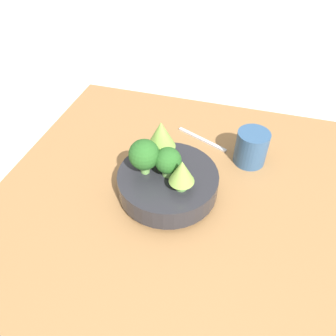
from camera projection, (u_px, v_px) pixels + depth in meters
ground_plane at (174, 201)px, 0.85m from camera, size 6.00×6.00×0.00m
table at (174, 195)px, 0.84m from camera, size 0.87×0.84×0.05m
bowl at (168, 183)px, 0.78m from camera, size 0.24×0.24×0.07m
broccoli_floret_center at (168, 161)px, 0.73m from camera, size 0.06×0.06×0.07m
broccoli_floret_right at (144, 155)px, 0.73m from camera, size 0.07×0.07×0.09m
romanesco_piece_near at (161, 135)px, 0.76m from camera, size 0.07×0.07×0.11m
romanesco_piece_far at (182, 172)px, 0.70m from camera, size 0.06×0.06×0.08m
cup at (251, 148)px, 0.86m from camera, size 0.08×0.08×0.09m
fork at (202, 139)px, 0.96m from camera, size 0.16×0.08×0.01m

